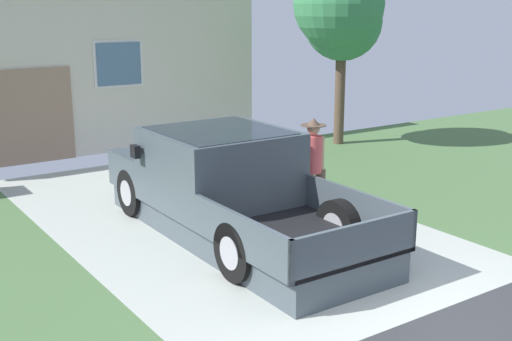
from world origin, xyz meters
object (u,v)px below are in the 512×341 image
handbag (326,216)px  pickup_truck (223,186)px  front_yard_tree (341,10)px  person_with_hat (313,166)px  house_with_garage (18,50)px

handbag → pickup_truck: bearing=153.4°
front_yard_tree → pickup_truck: bearing=-146.1°
handbag → person_with_hat: bearing=106.9°
pickup_truck → house_with_garage: size_ratio=0.48×
pickup_truck → front_yard_tree: (5.82, 3.91, 2.63)m
house_with_garage → front_yard_tree: house_with_garage is taller
person_with_hat → front_yard_tree: size_ratio=0.38×
pickup_truck → person_with_hat: 1.51m
pickup_truck → person_with_hat: person_with_hat is taller
pickup_truck → person_with_hat: size_ratio=3.10×
handbag → front_yard_tree: front_yard_tree is taller
pickup_truck → person_with_hat: (1.41, -0.49, 0.22)m
pickup_truck → handbag: size_ratio=11.72×
front_yard_tree → handbag: bearing=-132.9°
pickup_truck → handbag: (1.49, -0.75, -0.57)m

